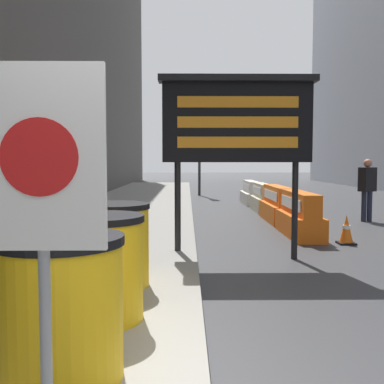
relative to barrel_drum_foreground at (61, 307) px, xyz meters
The scene contains 12 objects.
barrel_drum_foreground is the anchor object (origin of this frame).
barrel_drum_middle 1.12m from the barrel_drum_foreground, 88.70° to the left, with size 0.84×0.84×0.96m.
barrel_drum_back 2.25m from the barrel_drum_foreground, 90.47° to the left, with size 0.84×0.84×0.96m.
warning_sign 1.11m from the barrel_drum_foreground, 80.91° to the right, with size 0.64×0.08×1.92m.
message_board 4.84m from the barrel_drum_foreground, 69.15° to the left, with size 2.49×0.36×2.93m.
jersey_barrier_orange_far 7.31m from the barrel_drum_foreground, 63.83° to the left, with size 0.61×2.09×0.94m.
jersey_barrier_orange_near 9.47m from the barrel_drum_foreground, 70.09° to the left, with size 0.59×2.18×0.93m.
jersey_barrier_cream 11.76m from the barrel_drum_foreground, 74.09° to the left, with size 0.53×1.87×0.88m.
jersey_barrier_white 14.14m from the barrel_drum_foreground, 76.82° to the left, with size 0.61×2.12×0.85m.
traffic_cone_near 6.80m from the barrel_drum_foreground, 55.12° to the left, with size 0.32×0.32×0.57m.
traffic_light_near_curb 17.98m from the barrel_drum_foreground, 85.48° to the left, with size 0.28×0.45×4.15m.
pedestrian_worker 10.42m from the barrel_drum_foreground, 57.68° to the left, with size 0.50×0.44×1.65m.
Camera 1 is at (-0.15, -2.59, 1.59)m, focal length 42.00 mm.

